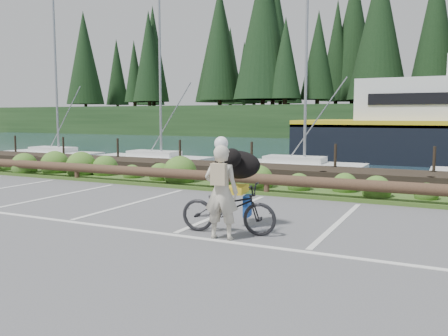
{
  "coord_description": "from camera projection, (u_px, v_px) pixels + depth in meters",
  "views": [
    {
      "loc": [
        4.69,
        -7.79,
        2.22
      ],
      "look_at": [
        0.23,
        1.39,
        1.1
      ],
      "focal_mm": 38.0,
      "sensor_mm": 36.0,
      "label": 1
    }
  ],
  "objects": [
    {
      "name": "log_rail",
      "position": [
        267.0,
        195.0,
        13.36
      ],
      "size": [
        32.0,
        0.3,
        0.6
      ],
      "primitive_type": null,
      "color": "#443021",
      "rests_on": "ground"
    },
    {
      "name": "dog",
      "position": [
        237.0,
        165.0,
        9.44
      ],
      "size": [
        0.62,
        1.04,
        0.57
      ],
      "primitive_type": "ellipsoid",
      "rotation": [
        0.0,
        0.0,
        1.72
      ],
      "color": "black",
      "rests_on": "bicycle"
    },
    {
      "name": "cyclist",
      "position": [
        221.0,
        192.0,
        8.51
      ],
      "size": [
        0.68,
        0.5,
        1.72
      ],
      "primitive_type": "imported",
      "rotation": [
        0.0,
        0.0,
        3.29
      ],
      "color": "beige",
      "rests_on": "ground"
    },
    {
      "name": "ground",
      "position": [
        182.0,
        230.0,
        9.25
      ],
      "size": [
        72.0,
        72.0,
        0.0
      ],
      "primitive_type": "plane",
      "color": "#525254"
    },
    {
      "name": "harbor_backdrop",
      "position": [
        426.0,
        129.0,
        79.21
      ],
      "size": [
        170.0,
        160.0,
        30.0
      ],
      "color": "#182E3A",
      "rests_on": "ground"
    },
    {
      "name": "bicycle",
      "position": [
        228.0,
        208.0,
        8.96
      ],
      "size": [
        1.93,
        0.91,
        0.97
      ],
      "primitive_type": "imported",
      "rotation": [
        0.0,
        0.0,
        1.72
      ],
      "color": "black",
      "rests_on": "ground"
    },
    {
      "name": "vegetation_strip",
      "position": [
        275.0,
        190.0,
        13.98
      ],
      "size": [
        34.0,
        1.6,
        0.1
      ],
      "primitive_type": "cube",
      "color": "#3D5B21",
      "rests_on": "ground"
    }
  ]
}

